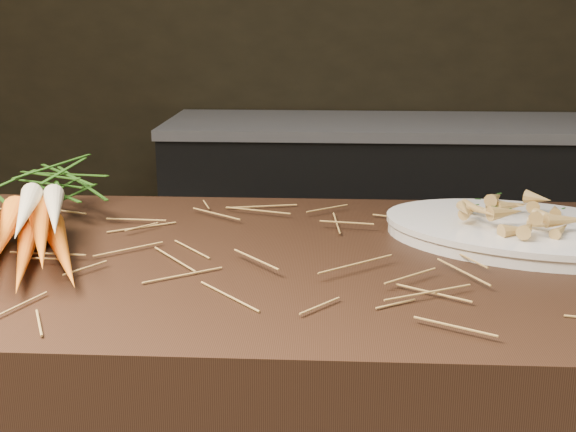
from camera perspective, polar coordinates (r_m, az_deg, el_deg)
name	(u,v)px	position (r m, az deg, el deg)	size (l,w,h in m)	color
back_counter	(388,220)	(3.06, 7.88, -0.33)	(1.82, 0.62, 0.84)	black
straw_bedding	(298,249)	(1.11, 0.81, -2.63)	(1.40, 0.60, 0.02)	olive
root_veg_bunch	(28,206)	(1.26, -19.88, 0.78)	(0.37, 0.60, 0.11)	#D45F1A
serving_platter	(523,234)	(1.23, 18.05, -1.33)	(0.44, 0.30, 0.02)	white
roasted_veg_heap	(525,212)	(1.22, 18.19, 0.30)	(0.22, 0.16, 0.05)	olive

